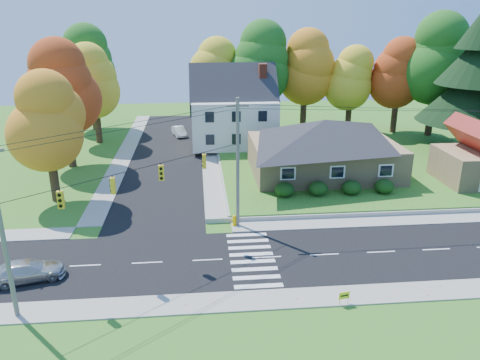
# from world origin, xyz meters

# --- Properties ---
(ground) EXTENTS (120.00, 120.00, 0.00)m
(ground) POSITION_xyz_m (0.00, 0.00, 0.00)
(ground) COLOR #3D7923
(road_main) EXTENTS (90.00, 8.00, 0.02)m
(road_main) POSITION_xyz_m (0.00, 0.00, 0.01)
(road_main) COLOR black
(road_main) RESTS_ON ground
(road_cross) EXTENTS (8.00, 44.00, 0.02)m
(road_cross) POSITION_xyz_m (-8.00, 26.00, 0.01)
(road_cross) COLOR black
(road_cross) RESTS_ON ground
(sidewalk_north) EXTENTS (90.00, 2.00, 0.08)m
(sidewalk_north) POSITION_xyz_m (0.00, 5.00, 0.04)
(sidewalk_north) COLOR #9C9A90
(sidewalk_north) RESTS_ON ground
(sidewalk_south) EXTENTS (90.00, 2.00, 0.08)m
(sidewalk_south) POSITION_xyz_m (0.00, -5.00, 0.04)
(sidewalk_south) COLOR #9C9A90
(sidewalk_south) RESTS_ON ground
(lawn) EXTENTS (30.00, 30.00, 0.50)m
(lawn) POSITION_xyz_m (13.00, 21.00, 0.25)
(lawn) COLOR #3D7923
(lawn) RESTS_ON ground
(ranch_house) EXTENTS (14.60, 10.60, 5.40)m
(ranch_house) POSITION_xyz_m (8.00, 16.00, 3.27)
(ranch_house) COLOR tan
(ranch_house) RESTS_ON lawn
(colonial_house) EXTENTS (10.40, 8.40, 9.60)m
(colonial_house) POSITION_xyz_m (0.04, 28.00, 4.58)
(colonial_house) COLOR silver
(colonial_house) RESTS_ON lawn
(garage) EXTENTS (7.30, 6.30, 4.60)m
(garage) POSITION_xyz_m (22.00, 11.99, 2.84)
(garage) COLOR tan
(garage) RESTS_ON lawn
(hedge_row) EXTENTS (10.70, 1.70, 1.27)m
(hedge_row) POSITION_xyz_m (7.50, 9.80, 1.14)
(hedge_row) COLOR #163A10
(hedge_row) RESTS_ON lawn
(traffic_infrastructure) EXTENTS (38.10, 10.66, 10.00)m
(traffic_infrastructure) POSITION_xyz_m (-0.15, 1.35, 5.15)
(traffic_infrastructure) COLOR #666059
(traffic_infrastructure) RESTS_ON ground
(tree_lot_0) EXTENTS (6.72, 6.72, 12.51)m
(tree_lot_0) POSITION_xyz_m (-2.00, 34.00, 8.31)
(tree_lot_0) COLOR #3F2A19
(tree_lot_0) RESTS_ON lawn
(tree_lot_1) EXTENTS (7.84, 7.84, 14.60)m
(tree_lot_1) POSITION_xyz_m (4.00, 33.00, 9.61)
(tree_lot_1) COLOR #3F2A19
(tree_lot_1) RESTS_ON lawn
(tree_lot_2) EXTENTS (7.28, 7.28, 13.56)m
(tree_lot_2) POSITION_xyz_m (10.00, 34.00, 8.96)
(tree_lot_2) COLOR #3F2A19
(tree_lot_2) RESTS_ON lawn
(tree_lot_3) EXTENTS (6.16, 6.16, 11.47)m
(tree_lot_3) POSITION_xyz_m (16.00, 33.00, 7.65)
(tree_lot_3) COLOR #3F2A19
(tree_lot_3) RESTS_ON lawn
(tree_lot_4) EXTENTS (6.72, 6.72, 12.51)m
(tree_lot_4) POSITION_xyz_m (22.00, 32.00, 8.31)
(tree_lot_4) COLOR #3F2A19
(tree_lot_4) RESTS_ON lawn
(tree_lot_5) EXTENTS (8.40, 8.40, 15.64)m
(tree_lot_5) POSITION_xyz_m (26.00, 30.00, 10.27)
(tree_lot_5) COLOR #3F2A19
(tree_lot_5) RESTS_ON lawn
(tree_west_0) EXTENTS (6.16, 6.16, 11.47)m
(tree_west_0) POSITION_xyz_m (-17.00, 12.00, 7.15)
(tree_west_0) COLOR #3F2A19
(tree_west_0) RESTS_ON ground
(tree_west_1) EXTENTS (7.28, 7.28, 13.56)m
(tree_west_1) POSITION_xyz_m (-18.00, 22.00, 8.46)
(tree_west_1) COLOR #3F2A19
(tree_west_1) RESTS_ON ground
(tree_west_2) EXTENTS (6.72, 6.72, 12.51)m
(tree_west_2) POSITION_xyz_m (-17.00, 32.00, 7.81)
(tree_west_2) COLOR #3F2A19
(tree_west_2) RESTS_ON ground
(tree_west_3) EXTENTS (7.84, 7.84, 14.60)m
(tree_west_3) POSITION_xyz_m (-19.00, 40.00, 9.11)
(tree_west_3) COLOR #3F2A19
(tree_west_3) RESTS_ON ground
(silver_sedan) EXTENTS (4.70, 2.80, 1.28)m
(silver_sedan) POSITION_xyz_m (-15.09, -1.45, 0.66)
(silver_sedan) COLOR #BBBBBB
(silver_sedan) RESTS_ON road_main
(white_car) EXTENTS (2.30, 4.04, 1.26)m
(white_car) POSITION_xyz_m (-6.88, 34.50, 0.65)
(white_car) COLOR silver
(white_car) RESTS_ON road_cross
(fire_hydrant) EXTENTS (0.51, 0.40, 0.91)m
(fire_hydrant) POSITION_xyz_m (-1.77, 5.21, 0.43)
(fire_hydrant) COLOR #FCC600
(fire_hydrant) RESTS_ON ground
(yard_sign) EXTENTS (0.65, 0.17, 0.83)m
(yard_sign) POSITION_xyz_m (3.54, -5.83, 0.59)
(yard_sign) COLOR black
(yard_sign) RESTS_ON ground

